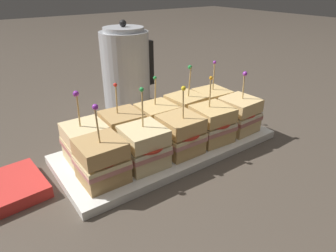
{
  "coord_description": "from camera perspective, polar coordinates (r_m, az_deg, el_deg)",
  "views": [
    {
      "loc": [
        -0.36,
        -0.5,
        0.36
      ],
      "look_at": [
        0.0,
        0.0,
        0.06
      ],
      "focal_mm": 32.0,
      "sensor_mm": 36.0,
      "label": 1
    }
  ],
  "objects": [
    {
      "name": "ground_plane",
      "position": [
        0.71,
        0.0,
        -4.45
      ],
      "size": [
        6.0,
        6.0,
        0.0
      ],
      "primitive_type": "plane",
      "color": "#4C4238"
    },
    {
      "name": "serving_platter",
      "position": [
        0.71,
        0.0,
        -3.82
      ],
      "size": [
        0.5,
        0.22,
        0.02
      ],
      "color": "white",
      "rests_on": "ground_plane"
    },
    {
      "name": "sandwich_front_far_left",
      "position": [
        0.57,
        -12.53,
        -6.5
      ],
      "size": [
        0.09,
        0.09,
        0.16
      ],
      "color": "tan",
      "rests_on": "serving_platter"
    },
    {
      "name": "sandwich_front_left",
      "position": [
        0.6,
        -4.61,
        -3.97
      ],
      "size": [
        0.09,
        0.09,
        0.16
      ],
      "color": "beige",
      "rests_on": "serving_platter"
    },
    {
      "name": "sandwich_front_center",
      "position": [
        0.65,
        2.4,
        -1.62
      ],
      "size": [
        0.09,
        0.09,
        0.15
      ],
      "color": "tan",
      "rests_on": "serving_platter"
    },
    {
      "name": "sandwich_front_right",
      "position": [
        0.7,
        8.38,
        0.4
      ],
      "size": [
        0.09,
        0.09,
        0.16
      ],
      "color": "tan",
      "rests_on": "serving_platter"
    },
    {
      "name": "sandwich_front_far_right",
      "position": [
        0.77,
        13.35,
        2.15
      ],
      "size": [
        0.09,
        0.09,
        0.15
      ],
      "color": "#DBB77A",
      "rests_on": "serving_platter"
    },
    {
      "name": "sandwich_back_far_left",
      "position": [
        0.65,
        -15.39,
        -2.99
      ],
      "size": [
        0.09,
        0.09,
        0.15
      ],
      "color": "beige",
      "rests_on": "serving_platter"
    },
    {
      "name": "sandwich_back_left",
      "position": [
        0.67,
        -8.62,
        -0.84
      ],
      "size": [
        0.09,
        0.09,
        0.15
      ],
      "color": "tan",
      "rests_on": "serving_platter"
    },
    {
      "name": "sandwich_back_center",
      "position": [
        0.72,
        -2.09,
        1.03
      ],
      "size": [
        0.09,
        0.09,
        0.15
      ],
      "color": "tan",
      "rests_on": "serving_platter"
    },
    {
      "name": "sandwich_back_right",
      "position": [
        0.77,
        3.4,
        2.83
      ],
      "size": [
        0.09,
        0.09,
        0.16
      ],
      "color": "tan",
      "rests_on": "serving_platter"
    },
    {
      "name": "sandwich_back_far_right",
      "position": [
        0.82,
        8.29,
        4.18
      ],
      "size": [
        0.09,
        0.09,
        0.16
      ],
      "color": "tan",
      "rests_on": "serving_platter"
    },
    {
      "name": "kettle_steel",
      "position": [
        0.93,
        -7.99,
        10.7
      ],
      "size": [
        0.17,
        0.14,
        0.26
      ],
      "color": "#B7BABF",
      "rests_on": "ground_plane"
    },
    {
      "name": "napkin_stack",
      "position": [
        0.64,
        -28.38,
        -10.52
      ],
      "size": [
        0.14,
        0.14,
        0.02
      ],
      "color": "red",
      "rests_on": "ground_plane"
    }
  ]
}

